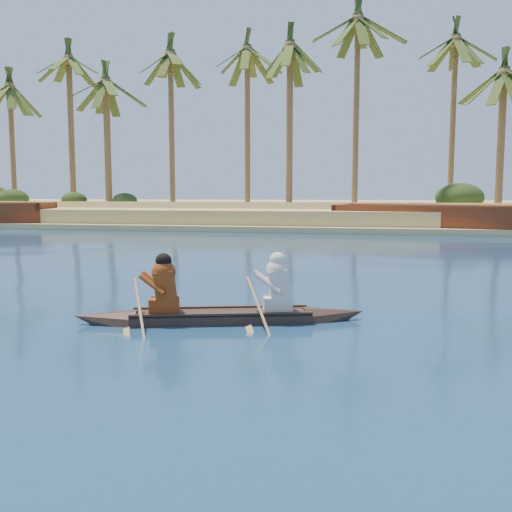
# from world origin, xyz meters

# --- Properties ---
(sandy_embankment) EXTENTS (150.00, 51.00, 1.50)m
(sandy_embankment) POSITION_xyz_m (0.00, 46.89, 0.53)
(sandy_embankment) COLOR tan
(sandy_embankment) RESTS_ON ground
(palm_grove) EXTENTS (110.00, 14.00, 16.00)m
(palm_grove) POSITION_xyz_m (0.00, 35.00, 8.00)
(palm_grove) COLOR #364B1A
(palm_grove) RESTS_ON ground
(shrub_cluster) EXTENTS (100.00, 6.00, 2.40)m
(shrub_cluster) POSITION_xyz_m (0.00, 31.50, 1.20)
(shrub_cluster) COLOR black
(shrub_cluster) RESTS_ON ground
(canoe) EXTENTS (5.59, 2.29, 1.55)m
(canoe) POSITION_xyz_m (-7.99, -1.56, 0.30)
(canoe) COLOR #3C2B21
(canoe) RESTS_ON ground
(barge_mid) EXTENTS (12.36, 6.56, 1.96)m
(barge_mid) POSITION_xyz_m (-1.73, 25.10, 0.69)
(barge_mid) COLOR maroon
(barge_mid) RESTS_ON ground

